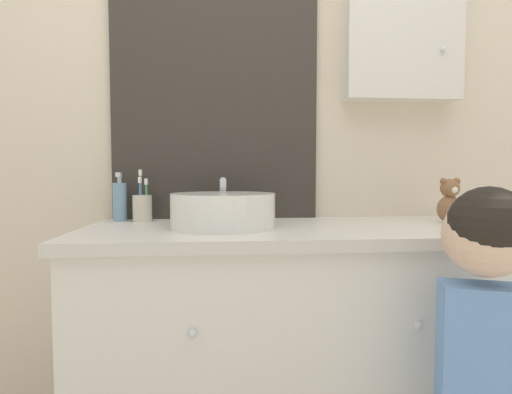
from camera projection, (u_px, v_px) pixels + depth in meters
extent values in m
cube|color=beige|center=(278.00, 119.00, 1.60)|extent=(3.20, 0.06, 2.50)
cube|color=#332D28|center=(216.00, 105.00, 1.53)|extent=(0.78, 0.02, 0.95)
cube|color=#B2C1CC|center=(216.00, 105.00, 1.53)|extent=(0.72, 0.01, 0.89)
cube|color=silver|center=(403.00, 5.00, 1.53)|extent=(0.45, 0.10, 0.73)
sphere|color=silver|center=(444.00, 50.00, 1.50)|extent=(0.02, 0.02, 0.02)
cube|color=silver|center=(290.00, 359.00, 1.33)|extent=(1.31, 0.52, 0.82)
cube|color=beige|center=(291.00, 232.00, 1.31)|extent=(1.35, 0.56, 0.03)
sphere|color=silver|center=(192.00, 334.00, 1.03)|extent=(0.02, 0.02, 0.02)
sphere|color=silver|center=(418.00, 326.00, 1.08)|extent=(0.02, 0.02, 0.02)
cylinder|color=white|center=(223.00, 210.00, 1.29)|extent=(0.34, 0.34, 0.11)
cylinder|color=silver|center=(223.00, 195.00, 1.28)|extent=(0.28, 0.28, 0.01)
cylinder|color=silver|center=(223.00, 200.00, 1.48)|extent=(0.02, 0.02, 0.15)
cylinder|color=silver|center=(223.00, 180.00, 1.40)|extent=(0.02, 0.15, 0.02)
cylinder|color=silver|center=(223.00, 184.00, 1.32)|extent=(0.02, 0.02, 0.02)
sphere|color=white|center=(248.00, 210.00, 1.49)|extent=(0.05, 0.05, 0.05)
cylinder|color=beige|center=(142.00, 208.00, 1.44)|extent=(0.07, 0.07, 0.10)
cylinder|color=#47B26B|center=(146.00, 199.00, 1.44)|extent=(0.01, 0.01, 0.14)
cube|color=white|center=(146.00, 182.00, 1.44)|extent=(0.01, 0.02, 0.02)
cylinder|color=orange|center=(141.00, 194.00, 1.46)|extent=(0.01, 0.01, 0.18)
cube|color=white|center=(140.00, 173.00, 1.45)|extent=(0.01, 0.02, 0.02)
cylinder|color=#3884DB|center=(140.00, 198.00, 1.44)|extent=(0.01, 0.01, 0.15)
cube|color=white|center=(140.00, 180.00, 1.43)|extent=(0.01, 0.02, 0.02)
cylinder|color=#6B93B2|center=(120.00, 202.00, 1.45)|extent=(0.05, 0.05, 0.14)
cylinder|color=silver|center=(119.00, 180.00, 1.45)|extent=(0.01, 0.01, 0.02)
cube|color=silver|center=(119.00, 175.00, 1.44)|extent=(0.02, 0.03, 0.02)
cube|color=#6693D1|center=(482.00, 369.00, 0.93)|extent=(0.21, 0.16, 0.40)
sphere|color=beige|center=(486.00, 236.00, 0.91)|extent=(0.19, 0.19, 0.19)
sphere|color=black|center=(489.00, 225.00, 0.90)|extent=(0.17, 0.17, 0.17)
cylinder|color=#6693D1|center=(488.00, 293.00, 1.10)|extent=(0.14, 0.29, 0.04)
cylinder|color=#8E56B7|center=(473.00, 266.00, 1.24)|extent=(0.02, 0.05, 0.12)
ellipsoid|color=brown|center=(449.00, 209.00, 1.42)|extent=(0.09, 0.07, 0.10)
sphere|color=brown|center=(450.00, 188.00, 1.41)|extent=(0.07, 0.07, 0.07)
sphere|color=brown|center=(443.00, 181.00, 1.41)|extent=(0.02, 0.02, 0.02)
sphere|color=brown|center=(457.00, 181.00, 1.41)|extent=(0.02, 0.02, 0.02)
sphere|color=silver|center=(454.00, 190.00, 1.38)|extent=(0.02, 0.02, 0.02)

